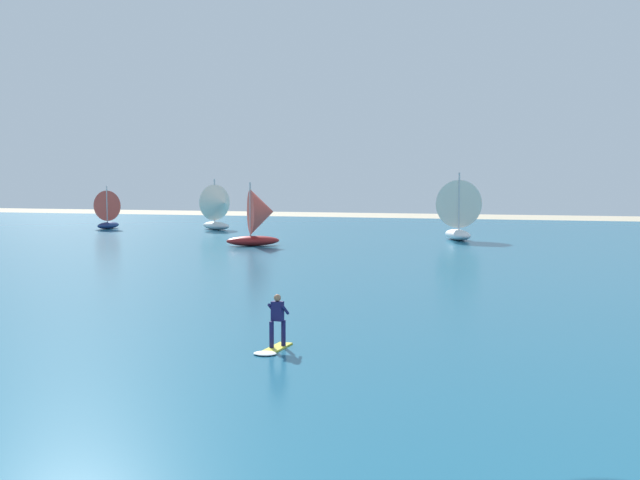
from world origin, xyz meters
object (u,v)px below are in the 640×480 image
kitesurfer (275,330)px  sailboat_mid_left (219,207)px  sailboat_outermost (111,209)px  sailboat_far_right (260,217)px  sailboat_anchored_offshore (456,209)px

kitesurfer → sailboat_mid_left: (-23.20, 49.93, 1.69)m
sailboat_mid_left → sailboat_outermost: 11.55m
sailboat_far_right → sailboat_anchored_offshore: size_ratio=0.86×
sailboat_mid_left → sailboat_anchored_offshore: sailboat_anchored_offshore is taller
kitesurfer → sailboat_mid_left: 55.09m
sailboat_far_right → sailboat_mid_left: bearing=122.8°
sailboat_mid_left → sailboat_anchored_offshore: (23.62, -5.39, 0.26)m
sailboat_outermost → sailboat_far_right: bearing=-34.6°
kitesurfer → sailboat_anchored_offshore: bearing=89.5°
sailboat_far_right → sailboat_outermost: bearing=145.4°
sailboat_far_right → sailboat_anchored_offshore: bearing=37.1°
kitesurfer → sailboat_mid_left: sailboat_mid_left is taller
sailboat_far_right → sailboat_anchored_offshore: sailboat_anchored_offshore is taller
kitesurfer → sailboat_anchored_offshore: sailboat_anchored_offshore is taller
sailboat_outermost → sailboat_anchored_offshore: bearing=-7.5°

